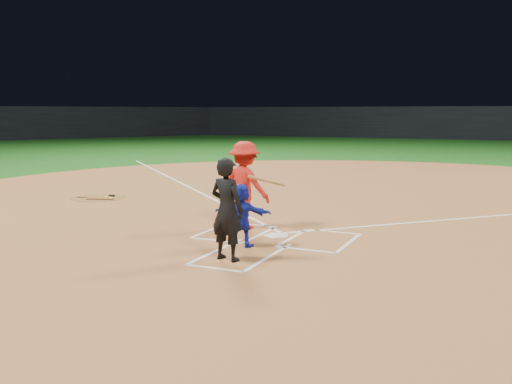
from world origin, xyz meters
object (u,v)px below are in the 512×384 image
at_px(umpire, 227,209).
at_px(catcher, 241,215).
at_px(home_plate, 276,236).
at_px(batter_at_plate, 245,185).
at_px(on_deck_circle, 98,198).

bearing_deg(umpire, catcher, -66.62).
xyz_separation_m(home_plate, batter_at_plate, (-0.99, 0.50, 0.98)).
height_order(home_plate, umpire, umpire).
xyz_separation_m(home_plate, on_deck_circle, (-7.09, 2.79, -0.00)).
relative_size(home_plate, umpire, 0.33).
xyz_separation_m(home_plate, umpire, (-0.05, -2.20, 0.91)).
distance_m(home_plate, on_deck_circle, 7.62).
bearing_deg(batter_at_plate, umpire, -70.92).
bearing_deg(on_deck_circle, umpire, -35.36).
bearing_deg(home_plate, umpire, 88.60).
distance_m(on_deck_circle, catcher, 7.90).
bearing_deg(home_plate, batter_at_plate, -26.88).
bearing_deg(umpire, batter_at_plate, -59.57).
distance_m(home_plate, batter_at_plate, 1.48).
bearing_deg(umpire, on_deck_circle, -24.01).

